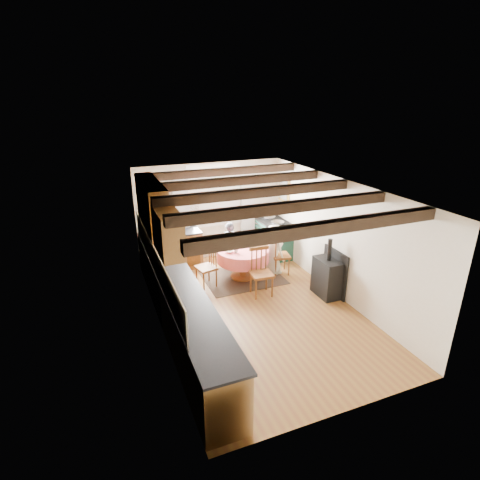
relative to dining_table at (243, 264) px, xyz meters
name	(u,v)px	position (x,y,z in m)	size (l,w,h in m)	color
floor	(255,309)	(-0.28, -1.34, -0.35)	(3.60, 5.50, 0.00)	brown
ceiling	(257,187)	(-0.28, -1.34, 2.05)	(3.60, 5.50, 0.00)	white
wall_back	(211,212)	(-0.28, 1.41, 0.85)	(3.60, 0.00, 2.40)	silver
wall_front	(351,336)	(-0.28, -4.09, 0.85)	(3.60, 0.00, 2.40)	silver
wall_left	(157,268)	(-2.08, -1.34, 0.85)	(0.00, 5.50, 2.40)	silver
wall_right	(339,239)	(1.52, -1.34, 0.85)	(0.00, 5.50, 2.40)	silver
beam_a	(323,228)	(-0.28, -3.34, 1.96)	(3.60, 0.16, 0.16)	black
beam_b	(285,208)	(-0.28, -2.34, 1.96)	(3.60, 0.16, 0.16)	black
beam_c	(257,192)	(-0.28, -1.34, 1.96)	(3.60, 0.16, 0.16)	black
beam_d	(236,181)	(-0.28, -0.34, 1.96)	(3.60, 0.16, 0.16)	black
beam_e	(220,172)	(-0.28, 0.66, 1.96)	(3.60, 0.16, 0.16)	black
splash_left	(155,261)	(-2.06, -1.04, 0.85)	(0.02, 4.50, 0.55)	beige
splash_back	(170,216)	(-1.28, 1.39, 0.85)	(1.40, 0.02, 0.55)	beige
base_cabinet_left	(178,304)	(-1.78, -1.34, 0.09)	(0.60, 5.30, 0.88)	brown
base_cabinet_back	(173,251)	(-1.33, 1.11, 0.09)	(1.30, 0.60, 0.88)	brown
worktop_left	(177,281)	(-1.76, -1.34, 0.55)	(0.64, 5.30, 0.04)	black
worktop_back	(172,233)	(-1.33, 1.09, 0.55)	(1.30, 0.64, 0.04)	black
wall_cabinet_glass	(152,205)	(-1.91, -0.14, 1.60)	(0.34, 1.80, 0.90)	brown
wall_cabinet_solid	(168,232)	(-1.91, -1.64, 1.55)	(0.34, 0.90, 0.70)	brown
window_frame	(214,196)	(-0.18, 1.39, 1.25)	(1.34, 0.03, 1.54)	white
window_pane	(214,195)	(-0.18, 1.40, 1.25)	(1.20, 0.01, 1.40)	white
curtain_left	(182,220)	(-1.03, 1.31, 0.75)	(0.35, 0.10, 2.10)	silver
curtain_right	(248,212)	(0.67, 1.31, 0.75)	(0.35, 0.10, 2.10)	silver
curtain_rod	(215,171)	(-0.18, 1.31, 1.85)	(0.03, 0.03, 2.00)	black
wall_picture	(284,189)	(1.49, 0.96, 1.35)	(0.04, 0.50, 0.60)	gold
wall_plate	(251,188)	(0.77, 1.38, 1.35)	(0.30, 0.30, 0.02)	silver
rug	(243,277)	(0.00, 0.00, -0.34)	(1.72, 1.34, 0.01)	#392A25
dining_table	(243,264)	(0.00, 0.00, 0.00)	(1.16, 1.16, 0.70)	#F7455D
chair_near	(262,272)	(0.06, -0.86, 0.16)	(0.43, 0.45, 1.01)	brown
chair_left	(206,266)	(-0.88, -0.07, 0.12)	(0.40, 0.42, 0.94)	brown
chair_right	(281,254)	(0.90, -0.09, 0.13)	(0.41, 0.43, 0.95)	brown
aga_range	(273,238)	(1.19, 0.90, 0.13)	(0.67, 1.04, 0.96)	#194437
cast_iron_stove	(328,268)	(1.30, -1.37, 0.27)	(0.37, 0.62, 1.24)	black
child_far	(229,245)	(-0.08, 0.65, 0.22)	(0.41, 0.27, 1.13)	#2F323C
child_right	(274,249)	(0.75, -0.03, 0.24)	(0.58, 0.38, 1.18)	beige
bowl_a	(229,251)	(-0.34, -0.05, 0.37)	(0.19, 0.19, 0.05)	silver
bowl_b	(252,245)	(0.25, 0.08, 0.38)	(0.19, 0.19, 0.06)	silver
cup	(236,251)	(-0.21, -0.13, 0.40)	(0.11, 0.11, 0.10)	silver
canister_tall	(158,227)	(-1.64, 1.14, 0.70)	(0.16, 0.16, 0.27)	#262628
canister_wide	(168,226)	(-1.38, 1.23, 0.68)	(0.19, 0.19, 0.21)	#262628
canister_slim	(181,225)	(-1.13, 1.02, 0.72)	(0.11, 0.11, 0.30)	#262628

